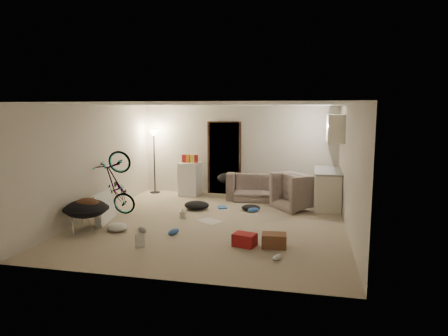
% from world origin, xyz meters
% --- Properties ---
extents(floor, '(5.50, 6.00, 0.02)m').
position_xyz_m(floor, '(0.00, 0.00, -0.01)').
color(floor, tan).
rests_on(floor, ground).
extents(ceiling, '(5.50, 6.00, 0.02)m').
position_xyz_m(ceiling, '(0.00, 0.00, 2.51)').
color(ceiling, white).
rests_on(ceiling, wall_back).
extents(wall_back, '(5.50, 0.02, 2.50)m').
position_xyz_m(wall_back, '(0.00, 3.01, 1.25)').
color(wall_back, beige).
rests_on(wall_back, floor).
extents(wall_front, '(5.50, 0.02, 2.50)m').
position_xyz_m(wall_front, '(0.00, -3.01, 1.25)').
color(wall_front, beige).
rests_on(wall_front, floor).
extents(wall_left, '(0.02, 6.00, 2.50)m').
position_xyz_m(wall_left, '(-2.76, 0.00, 1.25)').
color(wall_left, beige).
rests_on(wall_left, floor).
extents(wall_right, '(0.02, 6.00, 2.50)m').
position_xyz_m(wall_right, '(2.76, 0.00, 1.25)').
color(wall_right, beige).
rests_on(wall_right, floor).
extents(doorway, '(0.85, 0.10, 2.04)m').
position_xyz_m(doorway, '(-0.40, 2.97, 1.02)').
color(doorway, black).
rests_on(doorway, floor).
extents(door_trim, '(0.97, 0.04, 2.10)m').
position_xyz_m(door_trim, '(-0.40, 2.94, 1.02)').
color(door_trim, '#382113').
rests_on(door_trim, floor).
extents(floor_lamp, '(0.28, 0.28, 1.81)m').
position_xyz_m(floor_lamp, '(-2.40, 2.65, 1.31)').
color(floor_lamp, black).
rests_on(floor_lamp, floor).
extents(kitchen_counter, '(0.60, 1.50, 0.88)m').
position_xyz_m(kitchen_counter, '(2.43, 2.00, 0.44)').
color(kitchen_counter, silver).
rests_on(kitchen_counter, floor).
extents(counter_top, '(0.64, 1.54, 0.04)m').
position_xyz_m(counter_top, '(2.43, 2.00, 0.90)').
color(counter_top, gray).
rests_on(counter_top, kitchen_counter).
extents(kitchen_uppers, '(0.38, 1.40, 0.65)m').
position_xyz_m(kitchen_uppers, '(2.56, 2.00, 1.95)').
color(kitchen_uppers, silver).
rests_on(kitchen_uppers, wall_right).
extents(sofa, '(1.89, 0.82, 0.54)m').
position_xyz_m(sofa, '(0.75, 2.45, 0.27)').
color(sofa, '#353C34').
rests_on(sofa, floor).
extents(armchair, '(1.28, 1.31, 0.64)m').
position_xyz_m(armchair, '(1.82, 1.71, 0.32)').
color(armchair, '#353C34').
rests_on(armchair, floor).
extents(bicycle, '(1.56, 0.78, 0.88)m').
position_xyz_m(bicycle, '(-2.30, 0.13, 0.40)').
color(bicycle, black).
rests_on(bicycle, floor).
extents(book_asset, '(0.30, 0.30, 0.02)m').
position_xyz_m(book_asset, '(-0.93, -1.89, 0.01)').
color(book_asset, maroon).
rests_on(book_asset, floor).
extents(mini_fridge, '(0.57, 0.57, 0.93)m').
position_xyz_m(mini_fridge, '(-1.30, 2.55, 0.46)').
color(mini_fridge, white).
rests_on(mini_fridge, floor).
extents(snack_box_0, '(0.11, 0.08, 0.30)m').
position_xyz_m(snack_box_0, '(-1.47, 2.55, 1.00)').
color(snack_box_0, maroon).
rests_on(snack_box_0, mini_fridge).
extents(snack_box_1, '(0.12, 0.10, 0.30)m').
position_xyz_m(snack_box_1, '(-1.35, 2.55, 1.00)').
color(snack_box_1, orange).
rests_on(snack_box_1, mini_fridge).
extents(snack_box_2, '(0.12, 0.10, 0.30)m').
position_xyz_m(snack_box_2, '(-1.23, 2.55, 1.00)').
color(snack_box_2, gold).
rests_on(snack_box_2, mini_fridge).
extents(snack_box_3, '(0.11, 0.08, 0.30)m').
position_xyz_m(snack_box_3, '(-1.11, 2.55, 1.00)').
color(snack_box_3, maroon).
rests_on(snack_box_3, mini_fridge).
extents(saucer_chair, '(0.89, 0.89, 0.63)m').
position_xyz_m(saucer_chair, '(-2.30, -1.15, 0.38)').
color(saucer_chair, silver).
rests_on(saucer_chair, floor).
extents(hoodie, '(0.49, 0.41, 0.22)m').
position_xyz_m(hoodie, '(-2.25, -1.18, 0.57)').
color(hoodie, '#4F2B1B').
rests_on(hoodie, saucer_chair).
extents(sofa_drape, '(0.61, 0.53, 0.28)m').
position_xyz_m(sofa_drape, '(-0.20, 2.45, 0.54)').
color(sofa_drape, black).
rests_on(sofa_drape, sofa).
extents(tv_box, '(0.43, 1.02, 0.67)m').
position_xyz_m(tv_box, '(-2.30, -0.47, 0.33)').
color(tv_box, silver).
rests_on(tv_box, floor).
extents(drink_case_a, '(0.45, 0.34, 0.24)m').
position_xyz_m(drink_case_a, '(1.42, -1.30, 0.12)').
color(drink_case_a, brown).
rests_on(drink_case_a, floor).
extents(drink_case_b, '(0.45, 0.38, 0.22)m').
position_xyz_m(drink_case_b, '(0.90, -1.34, 0.11)').
color(drink_case_b, maroon).
rests_on(drink_case_b, floor).
extents(juicer, '(0.16, 0.16, 0.23)m').
position_xyz_m(juicer, '(-0.73, 0.17, 0.10)').
color(juicer, beige).
rests_on(juicer, floor).
extents(newspaper, '(0.64, 0.60, 0.01)m').
position_xyz_m(newspaper, '(-0.10, 0.06, 0.00)').
color(newspaper, silver).
rests_on(newspaper, floor).
extents(book_blue, '(0.29, 0.33, 0.03)m').
position_xyz_m(book_blue, '(-0.09, 1.28, 0.01)').
color(book_blue, '#3161B1').
rests_on(book_blue, floor).
extents(book_white, '(0.27, 0.29, 0.02)m').
position_xyz_m(book_white, '(-0.59, 1.01, 0.01)').
color(book_white, silver).
rests_on(book_white, floor).
extents(shoe_0, '(0.32, 0.27, 0.11)m').
position_xyz_m(shoe_0, '(0.72, 1.01, 0.06)').
color(shoe_0, '#3161B1').
rests_on(shoe_0, floor).
extents(shoe_1, '(0.23, 0.25, 0.09)m').
position_xyz_m(shoe_1, '(0.36, 2.21, 0.04)').
color(shoe_1, slate).
rests_on(shoe_1, floor).
extents(shoe_2, '(0.22, 0.32, 0.11)m').
position_xyz_m(shoe_2, '(-0.55, -0.99, 0.06)').
color(shoe_2, '#3161B1').
rests_on(shoe_2, floor).
extents(shoe_3, '(0.30, 0.29, 0.11)m').
position_xyz_m(shoe_3, '(-1.19, -1.00, 0.05)').
color(shoe_3, slate).
rests_on(shoe_3, floor).
extents(shoe_4, '(0.20, 0.26, 0.09)m').
position_xyz_m(shoe_4, '(1.52, -1.89, 0.05)').
color(shoe_4, white).
rests_on(shoe_4, floor).
extents(clothes_lump_a, '(0.69, 0.62, 0.20)m').
position_xyz_m(clothes_lump_a, '(-0.67, 1.02, 0.10)').
color(clothes_lump_a, black).
rests_on(clothes_lump_a, floor).
extents(clothes_lump_b, '(0.45, 0.39, 0.14)m').
position_xyz_m(clothes_lump_b, '(0.64, 1.17, 0.07)').
color(clothes_lump_b, black).
rests_on(clothes_lump_b, floor).
extents(clothes_lump_c, '(0.60, 0.60, 0.14)m').
position_xyz_m(clothes_lump_c, '(-1.73, -0.98, 0.07)').
color(clothes_lump_c, silver).
rests_on(clothes_lump_c, floor).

